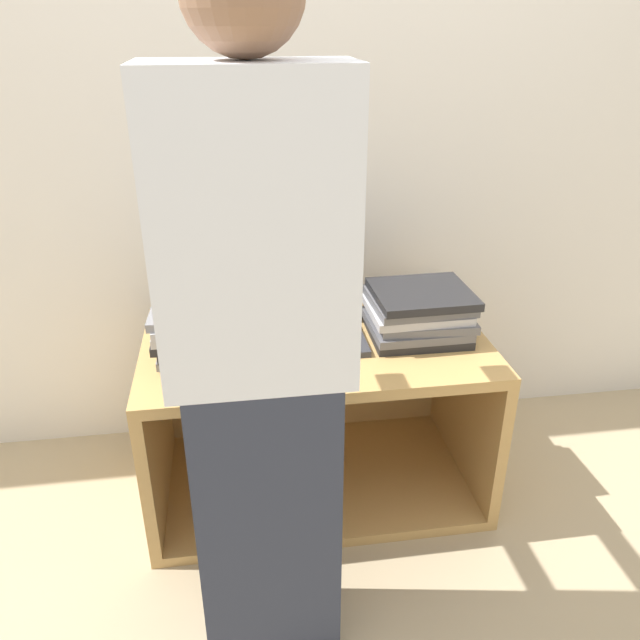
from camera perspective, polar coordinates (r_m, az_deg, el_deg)
ground_plane at (r=2.09m, az=0.97°, el=-20.20°), size 12.00×12.00×0.00m
wall_back at (r=2.22m, az=-2.09°, el=17.89°), size 8.00×0.05×2.40m
cart at (r=2.20m, az=-0.61°, el=-7.78°), size 1.10×0.65×0.58m
laptop_open at (r=2.03m, az=-0.66°, el=0.30°), size 0.31×0.38×0.27m
laptop_stack_left at (r=1.95m, az=-10.29°, el=-0.53°), size 0.33×0.29×0.16m
laptop_stack_right at (r=2.03m, az=8.95°, el=0.72°), size 0.33×0.29×0.16m
person at (r=1.37m, az=-5.50°, el=-3.71°), size 0.40×0.53×1.66m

